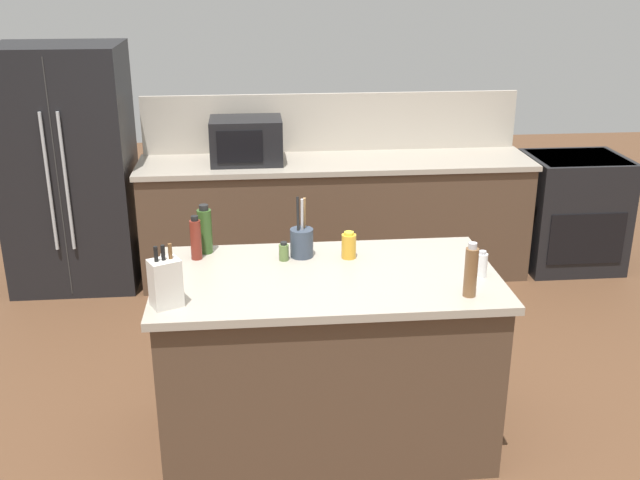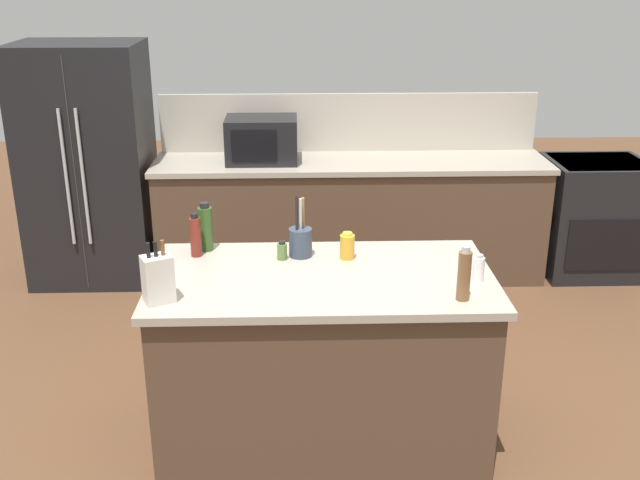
{
  "view_description": "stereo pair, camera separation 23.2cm",
  "coord_description": "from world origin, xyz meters",
  "views": [
    {
      "loc": [
        -0.35,
        -3.35,
        2.39
      ],
      "look_at": [
        0.0,
        0.35,
        0.99
      ],
      "focal_mm": 42.0,
      "sensor_mm": 36.0,
      "label": 1
    },
    {
      "loc": [
        -0.12,
        -3.37,
        2.39
      ],
      "look_at": [
        0.0,
        0.35,
        0.99
      ],
      "focal_mm": 42.0,
      "sensor_mm": 36.0,
      "label": 2
    }
  ],
  "objects": [
    {
      "name": "vinegar_bottle",
      "position": [
        -0.65,
        0.27,
        1.05
      ],
      "size": [
        0.06,
        0.06,
        0.23
      ],
      "color": "maroon",
      "rests_on": "kitchen_island"
    },
    {
      "name": "salt_shaker",
      "position": [
        0.75,
        -0.09,
        1.0
      ],
      "size": [
        0.05,
        0.05,
        0.13
      ],
      "color": "silver",
      "rests_on": "kitchen_island"
    },
    {
      "name": "back_counter_run",
      "position": [
        0.3,
        2.2,
        0.47
      ],
      "size": [
        3.03,
        0.66,
        0.94
      ],
      "color": "#4C3828",
      "rests_on": "ground_plane"
    },
    {
      "name": "spice_jar_oregano",
      "position": [
        -0.2,
        0.21,
        0.99
      ],
      "size": [
        0.05,
        0.05,
        0.1
      ],
      "color": "#567038",
      "rests_on": "kitchen_island"
    },
    {
      "name": "microwave",
      "position": [
        -0.38,
        2.2,
        1.11
      ],
      "size": [
        0.54,
        0.39,
        0.34
      ],
      "color": "black",
      "rests_on": "back_counter_run"
    },
    {
      "name": "ground_plane",
      "position": [
        0.0,
        0.0,
        0.0
      ],
      "size": [
        14.0,
        14.0,
        0.0
      ],
      "primitive_type": "plane",
      "color": "brown"
    },
    {
      "name": "olive_oil_bottle",
      "position": [
        -0.6,
        0.36,
        1.06
      ],
      "size": [
        0.07,
        0.07,
        0.26
      ],
      "color": "#2D4C1E",
      "rests_on": "kitchen_island"
    },
    {
      "name": "wall_backsplash",
      "position": [
        0.3,
        2.52,
        1.17
      ],
      "size": [
        2.99,
        0.03,
        0.46
      ],
      "primitive_type": "cube",
      "color": "#B2A899",
      "rests_on": "back_counter_run"
    },
    {
      "name": "range_oven",
      "position": [
        2.24,
        2.2,
        0.47
      ],
      "size": [
        0.76,
        0.65,
        0.92
      ],
      "color": "black",
      "rests_on": "ground_plane"
    },
    {
      "name": "knife_block",
      "position": [
        -0.75,
        -0.28,
        1.05
      ],
      "size": [
        0.16,
        0.15,
        0.29
      ],
      "rotation": [
        0.0,
        0.0,
        0.45
      ],
      "color": "beige",
      "rests_on": "kitchen_island"
    },
    {
      "name": "honey_jar",
      "position": [
        0.14,
        0.21,
        1.01
      ],
      "size": [
        0.08,
        0.08,
        0.14
      ],
      "color": "gold",
      "rests_on": "kitchen_island"
    },
    {
      "name": "kitchen_island",
      "position": [
        0.0,
        0.0,
        0.47
      ],
      "size": [
        1.68,
        0.91,
        0.94
      ],
      "color": "#4C3828",
      "rests_on": "ground_plane"
    },
    {
      "name": "utensil_crock",
      "position": [
        -0.1,
        0.25,
        1.02
      ],
      "size": [
        0.12,
        0.12,
        0.32
      ],
      "color": "#333D4C",
      "rests_on": "kitchen_island"
    },
    {
      "name": "refrigerator",
      "position": [
        -1.72,
        2.25,
        0.91
      ],
      "size": [
        0.92,
        0.75,
        1.83
      ],
      "color": "black",
      "rests_on": "ground_plane"
    },
    {
      "name": "pepper_grinder",
      "position": [
        0.63,
        -0.3,
        1.06
      ],
      "size": [
        0.06,
        0.06,
        0.26
      ],
      "color": "brown",
      "rests_on": "kitchen_island"
    }
  ]
}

